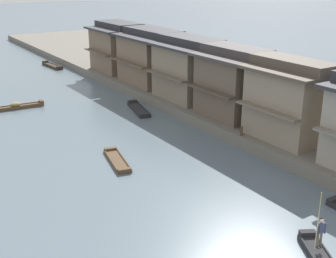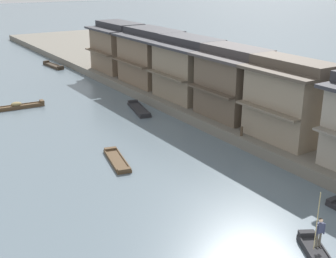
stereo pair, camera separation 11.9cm
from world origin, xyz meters
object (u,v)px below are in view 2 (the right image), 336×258
boat_moored_far (117,160)px  boat_moored_third (139,109)px  boat_moored_second (17,106)px  house_waterfront_second (290,100)px  house_waterfront_tall (235,82)px  house_waterfront_end (120,47)px  house_waterfront_narrow (190,68)px  boatman_person (320,229)px  mooring_post_dock_mid (242,131)px  boat_moored_nearest (53,66)px  house_waterfront_far (154,57)px

boat_moored_far → boat_moored_third: bearing=53.8°
boat_moored_second → boat_moored_third: size_ratio=1.07×
house_waterfront_second → house_waterfront_tall: size_ratio=1.03×
boat_moored_third → house_waterfront_end: house_waterfront_end is taller
house_waterfront_tall → house_waterfront_narrow: same height
boatman_person → house_waterfront_narrow: bearing=68.2°
house_waterfront_tall → house_waterfront_end: 23.06m
boat_moored_third → mooring_post_dock_mid: (2.14, -12.73, 1.12)m
boatman_person → mooring_post_dock_mid: (6.61, 13.00, -0.27)m
boat_moored_third → house_waterfront_end: (5.55, 14.83, 3.75)m
boatman_person → boat_moored_nearest: boatman_person is taller
boat_moored_second → boat_moored_third: bearing=-36.0°
house_waterfront_second → house_waterfront_end: same height
house_waterfront_second → house_waterfront_far: bearing=88.0°
house_waterfront_narrow → house_waterfront_tall: bearing=-91.8°
house_waterfront_end → house_waterfront_tall: bearing=-91.1°
house_waterfront_far → mooring_post_dock_mid: size_ratio=10.68×
boat_moored_third → mooring_post_dock_mid: bearing=-80.5°
boat_moored_far → house_waterfront_tall: house_waterfront_tall is taller
boatman_person → boat_moored_second: boatman_person is taller
boatman_person → house_waterfront_far: size_ratio=0.38×
house_waterfront_tall → house_waterfront_end: same height
boatman_person → house_waterfront_narrow: (9.80, 24.53, 2.35)m
house_waterfront_end → boat_moored_nearest: bearing=116.9°
boatman_person → boat_moored_third: (4.47, 25.73, -1.40)m
boat_moored_nearest → house_waterfront_second: 41.09m
boat_moored_third → house_waterfront_end: size_ratio=0.69×
boatman_person → boat_moored_third: size_ratio=0.59×
boat_moored_nearest → boat_moored_far: bearing=-101.8°
house_waterfront_second → house_waterfront_narrow: bearing=88.1°
boat_moored_second → house_waterfront_narrow: house_waterfront_narrow is taller
boat_moored_second → house_waterfront_far: house_waterfront_far is taller
boat_moored_far → house_waterfront_second: house_waterfront_second is taller
house_waterfront_narrow → house_waterfront_far: same height
boat_moored_far → house_waterfront_end: house_waterfront_end is taller
boat_moored_far → mooring_post_dock_mid: mooring_post_dock_mid is taller
mooring_post_dock_mid → house_waterfront_tall: bearing=56.5°
house_waterfront_tall → mooring_post_dock_mid: (-2.97, -4.50, -2.63)m
boat_moored_second → house_waterfront_far: 16.13m
house_waterfront_far → house_waterfront_end: (-0.09, 8.32, 0.00)m
house_waterfront_narrow → boat_moored_far: bearing=-144.9°
house_waterfront_second → mooring_post_dock_mid: house_waterfront_second is taller
house_waterfront_tall → house_waterfront_second: bearing=-92.1°
boatman_person → house_waterfront_narrow: 26.52m
house_waterfront_second → house_waterfront_end: bearing=88.7°
house_waterfront_far → mooring_post_dock_mid: 19.73m
boat_moored_far → house_waterfront_second: bearing=-21.0°
house_waterfront_second → house_waterfront_far: 21.46m
boatman_person → house_waterfront_end: size_ratio=0.41×
boat_moored_nearest → boat_moored_second: (-10.09, -18.38, 0.05)m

